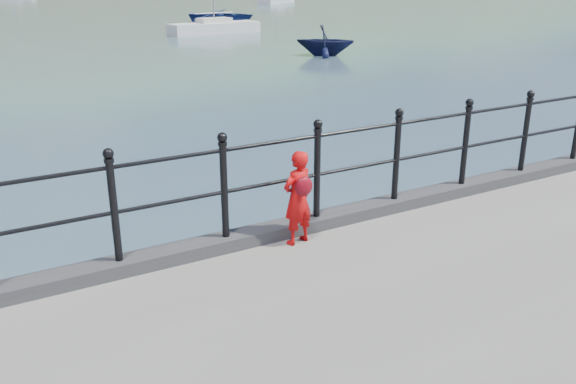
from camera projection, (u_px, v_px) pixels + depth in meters
ground at (268, 306)px, 7.62m from camera, size 600.00×600.00×0.00m
kerb at (273, 231)px, 7.13m from camera, size 60.00×0.30×0.15m
railing at (272, 171)px, 6.87m from camera, size 18.11×0.11×1.20m
far_shore at (58, 45)px, 228.25m from camera, size 830.00×200.00×156.00m
child at (298, 197)px, 6.83m from camera, size 0.45×0.36×1.10m
launch_blue at (222, 16)px, 48.01m from camera, size 6.22×6.15×1.06m
launch_navy at (325, 40)px, 29.52m from camera, size 3.66×3.60×1.46m
sailboat_far at (276, 0)px, 76.08m from camera, size 6.69×5.48×9.73m
sailboat_near at (214, 28)px, 39.92m from camera, size 6.20×2.19×8.38m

